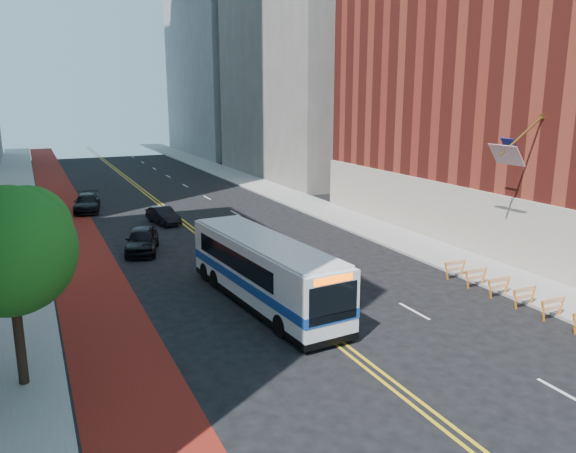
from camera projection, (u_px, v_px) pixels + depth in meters
The scene contains 14 objects.
ground at pixel (408, 397), 18.22m from camera, with size 160.00×160.00×0.00m, color black.
sidewalk_left at pixel (12, 233), 39.75m from camera, with size 4.00×140.00×0.15m, color gray.
sidewalk_right at pixel (312, 205), 49.61m from camera, with size 4.00×140.00×0.15m, color gray.
bus_lane_paint at pixel (70, 228), 41.37m from camera, with size 3.60×140.00×0.01m, color maroon.
center_line_inner at pixel (176, 219), 44.62m from camera, with size 0.14×140.00×0.01m, color gold.
center_line_outer at pixel (181, 218), 44.77m from camera, with size 0.14×140.00×0.01m, color gold.
lane_dashes at pixel (207, 198), 53.73m from camera, with size 0.14×98.20×0.01m.
midrise_right_near at pixel (327, 4), 65.47m from camera, with size 18.00×26.00×40.00m, color slate.
construction_barriers at pixel (538, 300), 25.03m from camera, with size 1.42×10.91×1.00m.
street_tree at pixel (10, 246), 17.81m from camera, with size 4.20×4.20×6.70m.
transit_bus at pixel (263, 269), 26.16m from camera, with size 3.44×11.61×3.15m.
car_a at pixel (142, 240), 34.90m from camera, with size 1.84×4.58×1.56m, color black.
car_b at pixel (163, 216), 42.72m from camera, with size 1.34×3.85×1.27m, color black.
car_c at pixel (87, 203), 47.26m from camera, with size 2.02×4.96×1.44m, color black.
Camera 1 is at (-10.50, -13.28, 9.56)m, focal length 35.00 mm.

